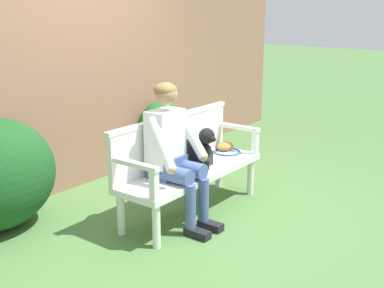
% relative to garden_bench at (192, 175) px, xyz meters
% --- Properties ---
extents(ground_plane, '(40.00, 40.00, 0.00)m').
position_rel_garden_bench_xyz_m(ground_plane, '(0.00, 0.00, -0.39)').
color(ground_plane, '#4C753D').
extents(brick_garden_fence, '(8.00, 0.30, 2.25)m').
position_rel_garden_bench_xyz_m(brick_garden_fence, '(0.00, 1.62, 0.73)').
color(brick_garden_fence, '#936651').
rests_on(brick_garden_fence, ground).
extents(hedge_bush_mid_right, '(0.72, 0.58, 0.80)m').
position_rel_garden_bench_xyz_m(hedge_bush_mid_right, '(1.07, 1.30, 0.01)').
color(hedge_bush_mid_right, '#1E5B23').
rests_on(hedge_bush_mid_right, ground).
extents(garden_bench, '(1.70, 0.53, 0.45)m').
position_rel_garden_bench_xyz_m(garden_bench, '(0.00, 0.00, 0.00)').
color(garden_bench, white).
rests_on(garden_bench, ground).
extents(bench_backrest, '(1.74, 0.06, 0.50)m').
position_rel_garden_bench_xyz_m(bench_backrest, '(0.00, 0.24, 0.31)').
color(bench_backrest, white).
rests_on(bench_backrest, garden_bench).
extents(bench_armrest_left_end, '(0.06, 0.53, 0.28)m').
position_rel_garden_bench_xyz_m(bench_armrest_left_end, '(-0.81, -0.09, 0.26)').
color(bench_armrest_left_end, white).
rests_on(bench_armrest_left_end, garden_bench).
extents(bench_armrest_right_end, '(0.06, 0.53, 0.28)m').
position_rel_garden_bench_xyz_m(bench_armrest_right_end, '(0.81, -0.09, 0.26)').
color(bench_armrest_right_end, white).
rests_on(bench_armrest_right_end, garden_bench).
extents(person_seated, '(0.56, 0.67, 1.32)m').
position_rel_garden_bench_xyz_m(person_seated, '(-0.31, -0.02, 0.33)').
color(person_seated, black).
rests_on(person_seated, ground).
extents(dog_on_bench, '(0.25, 0.43, 0.42)m').
position_rel_garden_bench_xyz_m(dog_on_bench, '(0.04, -0.06, 0.27)').
color(dog_on_bench, black).
rests_on(dog_on_bench, garden_bench).
extents(tennis_racket, '(0.42, 0.56, 0.03)m').
position_rel_garden_bench_xyz_m(tennis_racket, '(0.68, 0.05, 0.07)').
color(tennis_racket, blue).
rests_on(tennis_racket, garden_bench).
extents(baseball_glove, '(0.24, 0.19, 0.09)m').
position_rel_garden_bench_xyz_m(baseball_glove, '(0.73, 0.10, 0.10)').
color(baseball_glove, '#9E6B2D').
rests_on(baseball_glove, garden_bench).
extents(sports_bag, '(0.29, 0.21, 0.14)m').
position_rel_garden_bench_xyz_m(sports_bag, '(0.10, 0.01, 0.13)').
color(sports_bag, '#232328').
rests_on(sports_bag, garden_bench).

